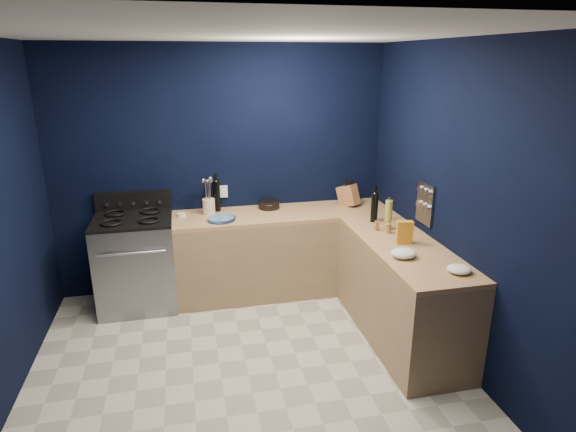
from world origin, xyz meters
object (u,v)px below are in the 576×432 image
object	(u,v)px
knife_block	(348,196)
crouton_bag	(404,232)
gas_range	(137,264)
utensil_crock	(209,206)
plate_stack	(221,219)

from	to	relation	value
knife_block	crouton_bag	distance (m)	1.19
gas_range	crouton_bag	size ratio (longest dim) A/B	4.54
crouton_bag	gas_range	bearing A→B (deg)	165.85
utensil_crock	knife_block	world-z (taller)	knife_block
plate_stack	utensil_crock	bearing A→B (deg)	112.32
utensil_crock	knife_block	bearing A→B (deg)	-1.19
gas_range	plate_stack	xyz separation A→B (m)	(0.86, -0.12, 0.46)
plate_stack	utensil_crock	world-z (taller)	utensil_crock
utensil_crock	gas_range	bearing A→B (deg)	-170.27
gas_range	crouton_bag	xyz separation A→B (m)	(2.37, -1.09, 0.54)
gas_range	knife_block	world-z (taller)	knife_block
crouton_bag	knife_block	bearing A→B (deg)	105.32
utensil_crock	crouton_bag	xyz separation A→B (m)	(1.61, -1.22, 0.02)
plate_stack	knife_block	bearing A→B (deg)	8.77
plate_stack	utensil_crock	size ratio (longest dim) A/B	1.67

